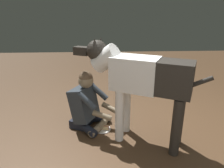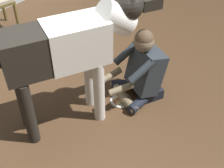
# 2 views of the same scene
# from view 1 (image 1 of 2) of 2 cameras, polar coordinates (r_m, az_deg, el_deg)

# --- Properties ---
(ground_plane) EXTENTS (12.83, 12.83, 0.00)m
(ground_plane) POSITION_cam_1_polar(r_m,az_deg,el_deg) (2.91, 10.29, -14.34)
(ground_plane) COLOR #48311E
(person_sitting_on_floor) EXTENTS (0.73, 0.63, 0.84)m
(person_sitting_on_floor) POSITION_cam_1_polar(r_m,az_deg,el_deg) (2.96, -6.98, -5.78)
(person_sitting_on_floor) COLOR black
(person_sitting_on_floor) RESTS_ON ground
(large_dog) EXTENTS (1.56, 0.90, 1.30)m
(large_dog) POSITION_cam_1_polar(r_m,az_deg,el_deg) (2.48, 7.81, 1.79)
(large_dog) COLOR silver
(large_dog) RESTS_ON ground
(hot_dog_on_plate) EXTENTS (0.24, 0.24, 0.06)m
(hot_dog_on_plate) POSITION_cam_1_polar(r_m,az_deg,el_deg) (3.01, -2.71, -12.17)
(hot_dog_on_plate) COLOR white
(hot_dog_on_plate) RESTS_ON ground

